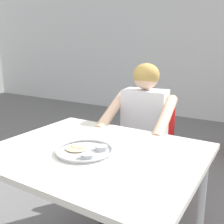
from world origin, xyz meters
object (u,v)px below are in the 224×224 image
object	(u,v)px
table_foreground	(96,163)
diner_foreground	(141,127)
thali_tray	(85,150)
chair_foreground	(149,146)

from	to	relation	value
table_foreground	diner_foreground	world-z (taller)	diner_foreground
thali_tray	diner_foreground	xyz separation A→B (m)	(-0.03, 0.74, -0.07)
chair_foreground	diner_foreground	world-z (taller)	diner_foreground
thali_tray	diner_foreground	size ratio (longest dim) A/B	0.26
table_foreground	thali_tray	bearing A→B (deg)	-116.76
table_foreground	chair_foreground	world-z (taller)	chair_foreground
table_foreground	thali_tray	size ratio (longest dim) A/B	3.63
diner_foreground	thali_tray	bearing A→B (deg)	-88.05
diner_foreground	table_foreground	bearing A→B (deg)	-85.46
chair_foreground	table_foreground	bearing A→B (deg)	-85.33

